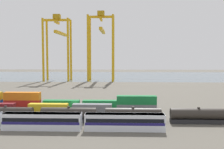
% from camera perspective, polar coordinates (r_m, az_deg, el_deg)
% --- Properties ---
extents(ground_plane, '(420.00, 420.00, 0.00)m').
position_cam_1_polar(ground_plane, '(124.48, -5.03, -3.92)').
color(ground_plane, '#5B564C').
extents(harbour_water, '(400.00, 110.00, 0.01)m').
position_cam_1_polar(harbour_water, '(227.03, -1.82, -0.29)').
color(harbour_water, slate).
rests_on(harbour_water, ground_plane).
extents(passenger_train, '(57.34, 3.14, 3.90)m').
position_cam_1_polar(passenger_train, '(63.71, -15.18, -9.80)').
color(passenger_train, silver).
rests_on(passenger_train, ground_plane).
extents(freight_tank_row, '(81.81, 2.72, 4.18)m').
position_cam_1_polar(freight_tank_row, '(69.34, -9.52, -8.75)').
color(freight_tank_row, '#232326').
rests_on(freight_tank_row, ground_plane).
extents(shipping_container_2, '(6.04, 2.44, 2.60)m').
position_cam_1_polar(shipping_container_2, '(87.54, -22.55, -6.75)').
color(shipping_container_2, maroon).
rests_on(shipping_container_2, ground_plane).
extents(shipping_container_3, '(12.10, 2.44, 2.60)m').
position_cam_1_polar(shipping_container_3, '(82.85, -13.89, -7.16)').
color(shipping_container_3, gold).
rests_on(shipping_container_3, ground_plane).
extents(shipping_container_4, '(12.10, 2.44, 2.60)m').
position_cam_1_polar(shipping_container_4, '(80.23, -4.41, -7.42)').
color(shipping_container_4, slate).
rests_on(shipping_container_4, ground_plane).
extents(shipping_container_5, '(12.10, 2.44, 2.60)m').
position_cam_1_polar(shipping_container_5, '(79.87, 5.43, -7.47)').
color(shipping_container_5, slate).
rests_on(shipping_container_5, ground_plane).
extents(shipping_container_6, '(12.10, 2.44, 2.60)m').
position_cam_1_polar(shipping_container_6, '(79.39, 5.45, -5.64)').
color(shipping_container_6, '#197538').
rests_on(shipping_container_6, shipping_container_5).
extents(shipping_container_9, '(12.10, 2.44, 2.60)m').
position_cam_1_polar(shipping_container_9, '(92.33, -19.18, -6.11)').
color(shipping_container_9, '#AD211C').
rests_on(shipping_container_9, ground_plane).
extents(shipping_container_10, '(12.10, 2.44, 2.60)m').
position_cam_1_polar(shipping_container_10, '(91.92, -19.22, -4.52)').
color(shipping_container_10, orange).
rests_on(shipping_container_10, shipping_container_9).
extents(shipping_container_11, '(12.10, 2.44, 2.60)m').
position_cam_1_polar(shipping_container_11, '(88.44, -11.12, -6.40)').
color(shipping_container_11, '#197538').
rests_on(shipping_container_11, ground_plane).
extents(shipping_container_12, '(12.10, 2.44, 2.60)m').
position_cam_1_polar(shipping_container_12, '(86.42, -2.48, -6.58)').
color(shipping_container_12, '#197538').
rests_on(shipping_container_12, ground_plane).
extents(shipping_container_13, '(6.04, 2.44, 2.60)m').
position_cam_1_polar(shipping_container_13, '(86.40, 6.36, -6.60)').
color(shipping_container_13, '#1C4299').
rests_on(shipping_container_13, ground_plane).
extents(gantry_crane_west, '(18.95, 34.98, 46.49)m').
position_cam_1_polar(gantry_crane_west, '(189.30, -11.85, 7.34)').
color(gantry_crane_west, gold).
rests_on(gantry_crane_west, ground_plane).
extents(gantry_crane_central, '(18.55, 37.35, 48.57)m').
position_cam_1_polar(gantry_crane_central, '(184.63, -2.37, 7.93)').
color(gantry_crane_central, gold).
rests_on(gantry_crane_central, ground_plane).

